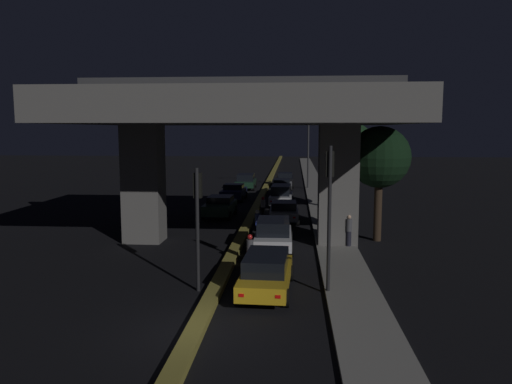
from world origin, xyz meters
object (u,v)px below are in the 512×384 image
at_px(pedestrian_on_sidewalk, 349,230).
at_px(motorcycle_red_filtering_near, 250,252).
at_px(traffic_light_right_of_median, 329,194).
at_px(motorcycle_blue_filtering_mid, 257,223).
at_px(motorcycle_black_filtering_far, 263,208).
at_px(car_silver_fifth, 282,186).
at_px(car_white_fourth, 281,195).
at_px(car_taxi_yellow_lead, 266,272).
at_px(car_silver_third, 284,211).
at_px(car_black_sixth, 285,180).
at_px(car_white_second, 273,234).
at_px(street_lamp, 304,147).
at_px(car_dark_blue_second_oncoming, 234,192).
at_px(traffic_light_left_of_median, 198,207).
at_px(car_dark_green_third_oncoming, 246,181).
at_px(car_dark_green_lead_oncoming, 220,206).

bearing_deg(pedestrian_on_sidewalk, motorcycle_red_filtering_near, -144.05).
relative_size(traffic_light_right_of_median, motorcycle_blue_filtering_mid, 2.83).
relative_size(traffic_light_right_of_median, motorcycle_black_filtering_far, 3.00).
bearing_deg(car_silver_fifth, car_white_fourth, -177.63).
height_order(car_taxi_yellow_lead, car_silver_third, car_taxi_yellow_lead).
height_order(traffic_light_right_of_median, car_black_sixth, traffic_light_right_of_median).
bearing_deg(car_white_second, car_black_sixth, -1.36).
distance_m(car_white_second, motorcycle_blue_filtering_mid, 4.19).
distance_m(street_lamp, car_white_second, 27.03).
relative_size(car_dark_blue_second_oncoming, motorcycle_black_filtering_far, 2.23).
relative_size(car_silver_third, car_silver_fifth, 0.97).
distance_m(traffic_light_left_of_median, car_silver_fifth, 28.65).
height_order(car_silver_fifth, pedestrian_on_sidewalk, pedestrian_on_sidewalk).
bearing_deg(motorcycle_red_filtering_near, car_dark_blue_second_oncoming, 8.76).
distance_m(traffic_light_right_of_median, motorcycle_red_filtering_near, 5.95).
bearing_deg(car_taxi_yellow_lead, motorcycle_blue_filtering_mid, 8.31).
bearing_deg(motorcycle_red_filtering_near, traffic_light_left_of_median, 156.53).
bearing_deg(traffic_light_right_of_median, car_dark_blue_second_oncoming, 104.91).
height_order(car_black_sixth, car_dark_green_third_oncoming, car_dark_green_third_oncoming).
bearing_deg(car_white_fourth, motorcycle_red_filtering_near, 179.65).
bearing_deg(car_taxi_yellow_lead, motorcycle_red_filtering_near, 16.48).
distance_m(car_dark_blue_second_oncoming, pedestrian_on_sidewalk, 19.09).
bearing_deg(car_white_second, car_silver_third, -3.88).
relative_size(car_white_second, motorcycle_black_filtering_far, 2.33).
bearing_deg(motorcycle_blue_filtering_mid, car_white_second, -168.92).
relative_size(car_white_fourth, car_black_sixth, 0.99).
distance_m(car_white_second, car_silver_fifth, 21.71).
distance_m(street_lamp, car_dark_green_lead_oncoming, 18.69).
xyz_separation_m(traffic_light_right_of_median, car_dark_green_lead_oncoming, (-6.51, 16.20, -3.01)).
distance_m(motorcycle_black_filtering_far, pedestrian_on_sidewalk, 10.60).
height_order(car_white_second, car_black_sixth, car_white_second).
height_order(traffic_light_left_of_median, traffic_light_right_of_median, traffic_light_right_of_median).
relative_size(traffic_light_right_of_median, street_lamp, 0.77).
bearing_deg(street_lamp, pedestrian_on_sidewalk, -86.03).
height_order(car_silver_third, car_dark_blue_second_oncoming, car_dark_blue_second_oncoming).
relative_size(car_silver_third, car_dark_green_third_oncoming, 0.90).
height_order(car_silver_fifth, motorcycle_red_filtering_near, car_silver_fifth).
height_order(car_black_sixth, motorcycle_black_filtering_far, car_black_sixth).
bearing_deg(car_taxi_yellow_lead, car_dark_blue_second_oncoming, 12.08).
bearing_deg(car_white_fourth, pedestrian_on_sidewalk, -162.25).
height_order(car_taxi_yellow_lead, car_dark_green_third_oncoming, car_dark_green_third_oncoming).
relative_size(car_silver_third, car_dark_blue_second_oncoming, 0.98).
height_order(traffic_light_right_of_median, car_dark_green_third_oncoming, traffic_light_right_of_median).
relative_size(street_lamp, car_black_sixth, 1.53).
relative_size(car_silver_fifth, motorcycle_red_filtering_near, 2.21).
bearing_deg(car_white_second, car_dark_green_third_oncoming, 7.41).
bearing_deg(car_dark_green_lead_oncoming, street_lamp, 161.80).
xyz_separation_m(car_white_second, motorcycle_red_filtering_near, (-0.96, -2.93, -0.24)).
bearing_deg(traffic_light_left_of_median, car_dark_green_third_oncoming, 92.36).
xyz_separation_m(car_white_fourth, car_dark_green_third_oncoming, (-3.96, 11.10, -0.04)).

